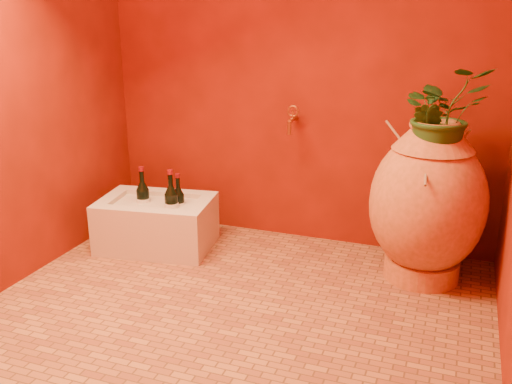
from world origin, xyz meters
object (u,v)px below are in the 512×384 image
at_px(wine_bottle_b, 172,205).
at_px(wall_tap, 292,118).
at_px(wine_bottle_a, 143,200).
at_px(wine_bottle_c, 179,204).
at_px(amphora, 427,203).
at_px(stone_basin, 157,224).

bearing_deg(wine_bottle_b, wall_tap, 33.84).
xyz_separation_m(wine_bottle_a, wine_bottle_c, (0.23, 0.04, -0.01)).
bearing_deg(amphora, wine_bottle_b, -173.87).
bearing_deg(wine_bottle_c, amphora, 3.56).
xyz_separation_m(wine_bottle_b, wall_tap, (0.63, 0.42, 0.50)).
bearing_deg(wine_bottle_c, stone_basin, -161.82).
xyz_separation_m(amphora, wine_bottle_b, (-1.49, -0.16, -0.14)).
height_order(stone_basin, wine_bottle_a, wine_bottle_a).
height_order(amphora, wine_bottle_c, amphora).
bearing_deg(amphora, wall_tap, 162.81).
xyz_separation_m(wine_bottle_c, wall_tap, (0.62, 0.36, 0.52)).
height_order(stone_basin, wine_bottle_b, wine_bottle_b).
distance_m(wine_bottle_b, wall_tap, 0.91).
bearing_deg(stone_basin, wine_bottle_b, -10.17).
relative_size(amphora, wine_bottle_c, 2.91).
distance_m(amphora, stone_basin, 1.64).
bearing_deg(wine_bottle_b, wine_bottle_c, 79.02).
bearing_deg(wall_tap, wine_bottle_b, -146.16).
relative_size(wine_bottle_b, wall_tap, 2.08).
relative_size(wine_bottle_a, wine_bottle_c, 1.10).
bearing_deg(wine_bottle_a, stone_basin, -3.27).
xyz_separation_m(stone_basin, wine_bottle_b, (0.13, -0.02, 0.15)).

